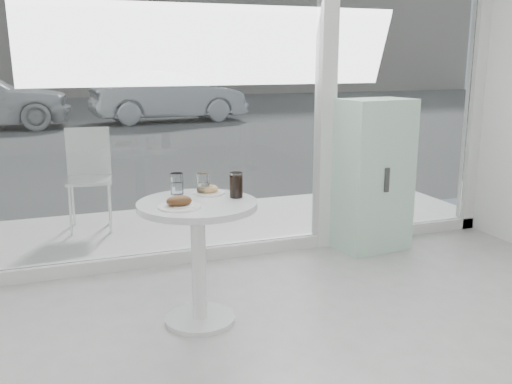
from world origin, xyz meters
name	(u,v)px	position (x,y,z in m)	size (l,w,h in m)	color
storefront	(231,44)	(0.07, 3.00, 1.71)	(5.00, 0.14, 3.00)	silver
main_table	(198,237)	(-0.50, 1.90, 0.55)	(0.72, 0.72, 0.77)	white
patio_deck	(200,227)	(0.00, 3.80, 0.03)	(5.60, 1.60, 0.05)	beige
street	(93,115)	(0.00, 16.00, 0.00)	(40.00, 24.00, 0.00)	#3D3D3D
far_building	(69,0)	(0.00, 25.00, 4.00)	(40.00, 2.00, 8.00)	gray
mint_cabinet	(373,175)	(1.26, 2.78, 0.64)	(0.63, 0.46, 1.28)	#99C3AD
patio_chair	(89,172)	(-0.97, 4.11, 0.58)	(0.44, 0.44, 0.93)	white
car_silver	(169,97)	(1.74, 13.48, 0.65)	(1.37, 3.92, 1.29)	#ADAFB5
plate_fritter	(180,203)	(-0.63, 1.80, 0.80)	(0.24, 0.24, 0.07)	white
plate_donut	(209,191)	(-0.38, 2.07, 0.79)	(0.20, 0.20, 0.05)	white
water_tumbler_a	(177,185)	(-0.57, 2.14, 0.83)	(0.08, 0.08, 0.13)	white
water_tumbler_b	(203,185)	(-0.42, 2.07, 0.83)	(0.08, 0.08, 0.13)	white
cola_glass	(236,185)	(-0.24, 1.93, 0.84)	(0.08, 0.08, 0.15)	white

